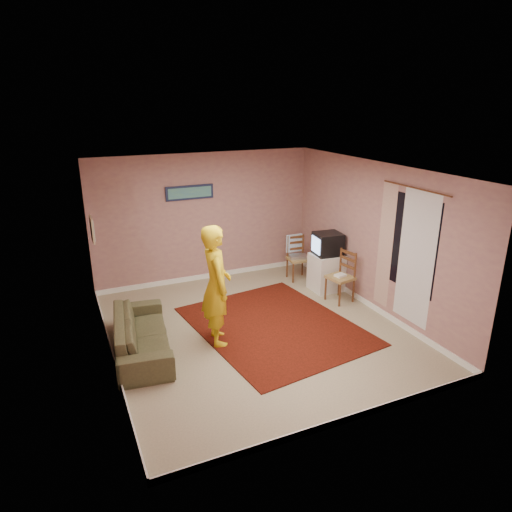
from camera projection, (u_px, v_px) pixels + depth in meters
name	position (u px, v px, depth m)	size (l,w,h in m)	color
ground	(255.00, 330.00, 7.44)	(5.00, 5.00, 0.00)	tan
wall_back	(205.00, 218.00, 9.18)	(4.50, 0.02, 2.60)	tan
wall_front	(350.00, 324.00, 4.86)	(4.50, 0.02, 2.60)	tan
wall_left	(103.00, 277.00, 6.15)	(0.02, 5.00, 2.60)	tan
wall_right	(374.00, 238.00, 7.89)	(0.02, 5.00, 2.60)	tan
ceiling	(255.00, 170.00, 6.59)	(4.50, 5.00, 0.02)	silver
baseboard_back	(207.00, 276.00, 9.58)	(4.50, 0.02, 0.10)	white
baseboard_front	(343.00, 420.00, 5.28)	(4.50, 0.02, 0.10)	white
baseboard_left	(113.00, 357.00, 6.57)	(0.02, 5.00, 0.10)	white
baseboard_right	(368.00, 303.00, 8.29)	(0.02, 5.00, 0.10)	white
window	(411.00, 244.00, 7.06)	(0.01, 1.10, 1.50)	black
curtain_sheer	(416.00, 259.00, 6.99)	(0.01, 0.75, 2.10)	silver
curtain_floral	(385.00, 246.00, 7.59)	(0.01, 0.35, 2.10)	beige
curtain_rod	(415.00, 188.00, 6.76)	(0.02, 0.02, 1.40)	brown
picture_back	(190.00, 192.00, 8.85)	(0.95, 0.04, 0.28)	#151B39
picture_left	(92.00, 229.00, 7.47)	(0.04, 0.38, 0.42)	tan
area_rug	(274.00, 326.00, 7.57)	(2.35, 2.94, 0.02)	black
tv_cabinet	(326.00, 272.00, 8.91)	(0.57, 0.52, 0.73)	white
crt_tv	(328.00, 244.00, 8.72)	(0.54, 0.49, 0.43)	black
chair_a	(298.00, 254.00, 9.38)	(0.45, 0.43, 0.49)	#A3844F
dvd_player	(298.00, 257.00, 9.40)	(0.37, 0.26, 0.06)	#B2B2B8
blue_throw	(294.00, 243.00, 9.49)	(0.35, 0.04, 0.37)	#91C0ED
chair_b	(341.00, 271.00, 8.34)	(0.48, 0.50, 0.52)	#A3844F
game_console	(340.00, 275.00, 8.36)	(0.20, 0.14, 0.04)	white
sofa	(142.00, 334.00, 6.74)	(1.92, 0.75, 0.56)	#4E4D2F
person	(216.00, 285.00, 6.81)	(0.68, 0.45, 1.87)	gold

